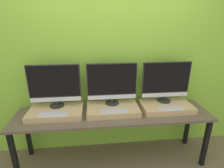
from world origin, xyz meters
TOP-DOWN VIEW (x-y plane):
  - wall_back at (0.00, 0.65)m, footprint 8.00×0.04m
  - workbench at (0.00, 0.29)m, footprint 2.48×0.58m
  - wooden_riser_left at (-0.72, 0.33)m, footprint 0.66×0.39m
  - monitor_left at (-0.72, 0.42)m, footprint 0.64×0.19m
  - keyboard_left at (-0.72, 0.20)m, footprint 0.33×0.10m
  - wooden_riser_center at (0.00, 0.33)m, footprint 0.66×0.39m
  - monitor_center at (0.00, 0.42)m, footprint 0.64×0.19m
  - keyboard_center at (0.00, 0.20)m, footprint 0.33×0.10m
  - wooden_riser_right at (0.72, 0.33)m, footprint 0.66×0.39m
  - monitor_right at (0.72, 0.42)m, footprint 0.64×0.19m
  - keyboard_right at (0.72, 0.20)m, footprint 0.33×0.10m

SIDE VIEW (x-z plane):
  - workbench at x=0.00m, z-range 0.30..1.02m
  - wooden_riser_left at x=-0.72m, z-range 0.73..0.80m
  - wooden_riser_center at x=0.00m, z-range 0.73..0.80m
  - wooden_riser_right at x=0.72m, z-range 0.73..0.80m
  - keyboard_left at x=-0.72m, z-range 0.80..0.82m
  - keyboard_center at x=0.00m, z-range 0.80..0.82m
  - keyboard_right at x=0.72m, z-range 0.80..0.82m
  - monitor_left at x=-0.72m, z-range 0.82..1.37m
  - monitor_center at x=0.00m, z-range 0.82..1.37m
  - monitor_right at x=0.72m, z-range 0.82..1.37m
  - wall_back at x=0.00m, z-range 0.00..2.60m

